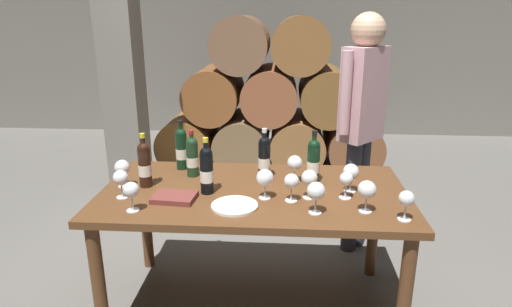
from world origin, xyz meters
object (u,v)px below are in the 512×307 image
wine_bottle_3 (207,170)px  serving_plate (235,206)px  dining_table (254,205)px  wine_bottle_1 (192,156)px  wine_glass_1 (122,168)px  wine_glass_10 (121,178)px  sommelier_presenting (362,113)px  wine_glass_0 (351,172)px  wine_bottle_2 (181,148)px  wine_glass_5 (292,182)px  wine_glass_8 (406,200)px  wine_glass_4 (309,178)px  wine_bottle_4 (145,164)px  wine_glass_6 (131,191)px  tasting_notebook (174,197)px  wine_glass_2 (265,178)px  wine_bottle_5 (313,161)px  wine_glass_3 (295,164)px  wine_glass_7 (316,192)px  wine_bottle_0 (264,157)px  wine_glass_11 (367,190)px  wine_glass_9 (346,180)px

wine_bottle_3 → serving_plate: wine_bottle_3 is taller
dining_table → wine_bottle_1: bearing=152.3°
wine_glass_1 → wine_glass_10: 0.16m
sommelier_presenting → wine_glass_0: bearing=-102.9°
wine_bottle_2 → serving_plate: wine_bottle_2 is taller
wine_glass_5 → wine_glass_1: bearing=171.9°
wine_bottle_2 → wine_glass_8: wine_bottle_2 is taller
wine_glass_4 → wine_glass_8: (0.44, -0.23, -0.01)m
wine_bottle_1 → wine_bottle_4: (-0.23, -0.19, 0.01)m
dining_table → wine_glass_6: bearing=-151.9°
wine_glass_0 → serving_plate: bearing=-158.4°
wine_glass_6 → tasting_notebook: 0.25m
wine_glass_2 → tasting_notebook: bearing=-173.8°
wine_glass_0 → wine_glass_4: 0.25m
wine_glass_4 → wine_glass_6: (-0.88, -0.22, -0.00)m
wine_glass_6 → wine_glass_4: bearing=13.9°
dining_table → tasting_notebook: tasting_notebook is taller
dining_table → wine_bottle_4: size_ratio=5.44×
tasting_notebook → dining_table: bearing=26.9°
dining_table → wine_bottle_5: size_ratio=5.42×
wine_glass_10 → wine_bottle_2: bearing=65.6°
wine_bottle_2 → serving_plate: size_ratio=1.31×
wine_glass_1 → wine_glass_3: 0.98m
dining_table → wine_glass_7: bearing=-40.4°
wine_glass_2 → tasting_notebook: (-0.48, -0.05, -0.10)m
wine_glass_1 → wine_glass_3: (0.97, 0.14, 0.00)m
dining_table → wine_glass_10: 0.74m
wine_bottle_2 → wine_bottle_3: same height
wine_bottle_0 → wine_glass_4: wine_bottle_0 is taller
wine_bottle_0 → wine_glass_1: 0.81m
wine_bottle_2 → wine_bottle_4: wine_bottle_2 is taller
wine_bottle_1 → wine_bottle_4: 0.30m
wine_glass_10 → tasting_notebook: bearing=-2.1°
wine_bottle_0 → serving_plate: wine_bottle_0 is taller
wine_bottle_5 → wine_glass_4: wine_bottle_5 is taller
wine_glass_8 → wine_glass_11: size_ratio=0.91×
wine_bottle_4 → wine_glass_0: (1.15, -0.01, -0.02)m
wine_bottle_1 → wine_bottle_3: wine_bottle_3 is taller
wine_bottle_1 → sommelier_presenting: sommelier_presenting is taller
wine_bottle_4 → wine_glass_4: wine_bottle_4 is taller
wine_glass_5 → tasting_notebook: 0.62m
wine_bottle_3 → wine_glass_1: (-0.49, 0.05, -0.02)m
wine_glass_7 → tasting_notebook: wine_glass_7 is taller
wine_glass_5 → wine_glass_7: 0.18m
wine_bottle_0 → tasting_notebook: 0.59m
wine_bottle_0 → wine_bottle_1: wine_bottle_0 is taller
wine_glass_9 → tasting_notebook: (-0.90, -0.08, -0.09)m
wine_glass_11 → sommelier_presenting: size_ratio=0.10×
wine_glass_10 → sommelier_presenting: sommelier_presenting is taller
dining_table → wine_glass_9: size_ratio=11.56×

